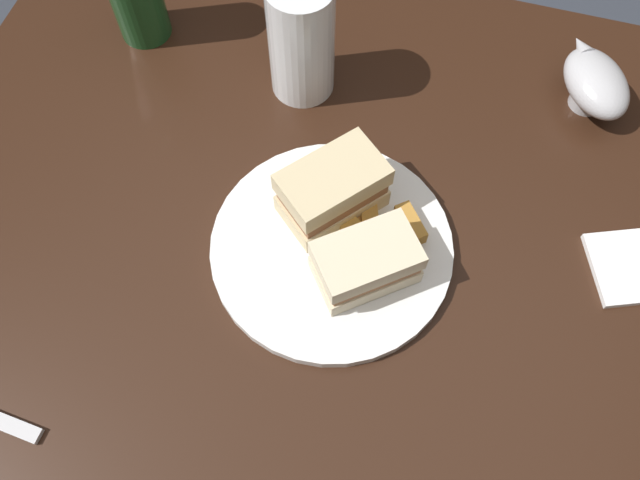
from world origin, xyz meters
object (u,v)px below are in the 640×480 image
Objects in this scene: plate at (332,248)px; sandwich_half_right at (332,190)px; sandwich_half_left at (366,262)px; gravy_boat at (595,83)px; napkin at (640,266)px; pint_glass at (302,46)px.

plate is 2.10× the size of sandwich_half_right.
sandwich_half_right is (0.06, -0.07, 0.01)m from sandwich_half_left.
sandwich_half_right reaches higher than gravy_boat.
gravy_boat is 1.20× the size of napkin.
sandwich_half_left is at bearing 128.61° from sandwich_half_right.
pint_glass reaches higher than sandwich_half_left.
pint_glass reaches higher than napkin.
plate is 1.72× the size of pint_glass.
gravy_boat is at bearing -137.68° from sandwich_half_right.
sandwich_half_right is 1.21× the size of napkin.
plate is at bearing 48.88° from gravy_boat.
plate is 0.40m from gravy_boat.
sandwich_half_right reaches higher than plate.
sandwich_half_left is at bearing 120.54° from pint_glass.
pint_glass is at bearing -18.41° from napkin.
napkin is at bearing -167.46° from plate.
sandwich_half_right is 0.82× the size of pint_glass.
napkin is (-0.08, 0.22, -0.03)m from gravy_boat.
gravy_boat is at bearing -168.71° from pint_glass.
plate is 0.06m from sandwich_half_left.
plate is at bearing 105.33° from sandwich_half_right.
napkin is at bearing -175.56° from sandwich_half_right.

